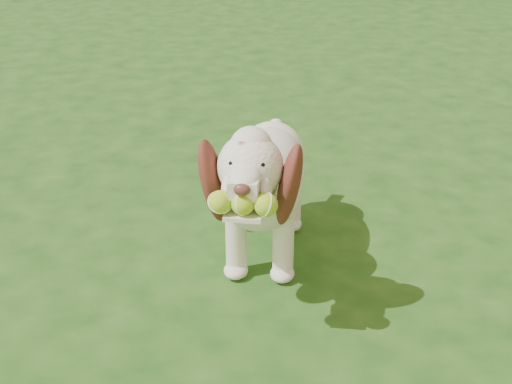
{
  "coord_description": "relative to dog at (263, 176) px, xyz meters",
  "views": [
    {
      "loc": [
        -0.46,
        -2.86,
        1.66
      ],
      "look_at": [
        -0.32,
        -0.43,
        0.45
      ],
      "focal_mm": 50.0,
      "sensor_mm": 36.0,
      "label": 1
    }
  ],
  "objects": [
    {
      "name": "ground",
      "position": [
        0.28,
        0.19,
        -0.41
      ],
      "size": [
        80.0,
        80.0,
        0.0
      ],
      "primitive_type": "plane",
      "color": "#184012",
      "rests_on": "ground"
    },
    {
      "name": "dog",
      "position": [
        0.0,
        0.0,
        0.0
      ],
      "size": [
        0.53,
        1.18,
        0.77
      ],
      "rotation": [
        0.0,
        0.0,
        -0.18
      ],
      "color": "white",
      "rests_on": "ground"
    }
  ]
}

